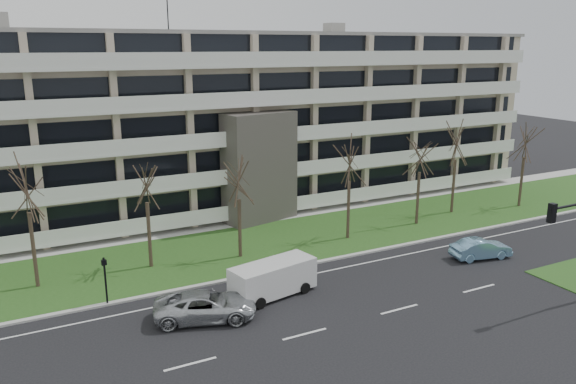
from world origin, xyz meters
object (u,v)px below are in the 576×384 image
silver_pickup (205,306)px  pedestrian_signal (105,275)px  blue_sedan (481,249)px  white_van (274,276)px

silver_pickup → pedestrian_signal: (-4.37, 4.15, 1.06)m
blue_sedan → white_van: size_ratio=0.77×
blue_sedan → pedestrian_signal: size_ratio=1.47×
blue_sedan → silver_pickup: bearing=100.7°
white_van → pedestrian_signal: size_ratio=1.91×
blue_sedan → white_van: 15.22m
silver_pickup → blue_sedan: (19.71, -0.24, -0.06)m
blue_sedan → white_van: (-15.16, 1.25, 0.51)m
silver_pickup → pedestrian_signal: size_ratio=1.90×
silver_pickup → white_van: (4.55, 1.02, 0.45)m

